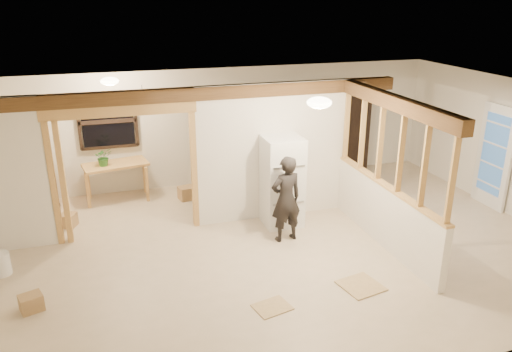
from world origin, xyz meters
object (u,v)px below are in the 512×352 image
object	(u,v)px
woman	(286,199)
shop_vac	(46,193)
refrigerator	(282,181)
bookshelf	(349,134)
work_table	(117,182)

from	to	relation	value
woman	shop_vac	world-z (taller)	woman
woman	shop_vac	xyz separation A→B (m)	(-3.98, 2.62, -0.44)
refrigerator	bookshelf	bearing A→B (deg)	42.27
work_table	shop_vac	size ratio (longest dim) A/B	2.00
refrigerator	bookshelf	xyz separation A→B (m)	(2.43, 2.21, 0.10)
refrigerator	woman	distance (m)	0.66
work_table	refrigerator	bearing A→B (deg)	-46.41
refrigerator	woman	xyz separation A→B (m)	(-0.16, -0.64, -0.06)
shop_vac	bookshelf	world-z (taller)	bookshelf
refrigerator	woman	bearing A→B (deg)	-104.22
shop_vac	bookshelf	distance (m)	6.60
refrigerator	work_table	size ratio (longest dim) A/B	1.31
woman	work_table	size ratio (longest dim) A/B	1.21
bookshelf	shop_vac	bearing A→B (deg)	-177.98
refrigerator	shop_vac	world-z (taller)	refrigerator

